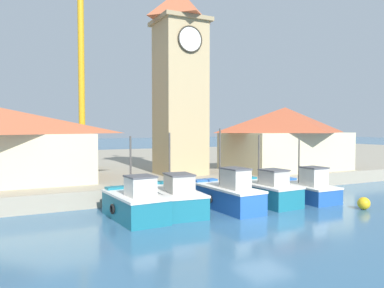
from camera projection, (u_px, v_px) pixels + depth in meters
name	position (u px, v px, depth m)	size (l,w,h in m)	color
ground_plane	(263.00, 221.00, 18.56)	(300.00, 300.00, 0.00)	#386689
quay_wharf	(118.00, 164.00, 42.39)	(120.00, 40.00, 1.03)	#9E937F
fishing_boat_far_left	(135.00, 203.00, 18.95)	(2.43, 4.45, 4.22)	#196B7F
fishing_boat_left_outer	(174.00, 198.00, 20.67)	(2.53, 5.40, 4.37)	#196B7F
fishing_boat_left_inner	(227.00, 194.00, 21.41)	(2.10, 5.27, 4.60)	#2356A8
fishing_boat_mid_left	(265.00, 191.00, 22.80)	(2.35, 4.75, 4.20)	#196B7F
fishing_boat_center	(305.00, 189.00, 23.98)	(2.18, 4.47, 3.96)	#2356A8
clock_tower	(180.00, 78.00, 28.91)	(3.87, 3.87, 15.79)	tan
warehouse_right	(285.00, 138.00, 32.50)	(10.22, 6.93, 5.39)	beige
port_crane_far	(81.00, 74.00, 33.56)	(2.27, 10.06, 22.12)	#976E11
mooring_buoy	(364.00, 203.00, 21.24)	(0.70, 0.70, 0.70)	gold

